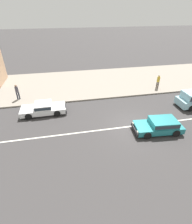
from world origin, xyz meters
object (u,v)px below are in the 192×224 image
object	(u,v)px
hatchback_teal_0	(160,125)
sedan_white_4	(43,108)
pedestrian_near_clock	(17,91)
pedestrian_mid_kerb	(158,81)

from	to	relation	value
hatchback_teal_0	sedan_white_4	distance (m)	10.54
sedan_white_4	pedestrian_near_clock	world-z (taller)	pedestrian_near_clock
hatchback_teal_0	pedestrian_mid_kerb	xyz separation A→B (m)	(3.98, 7.84, 0.54)
pedestrian_mid_kerb	sedan_white_4	bearing A→B (deg)	-167.07
hatchback_teal_0	sedan_white_4	size ratio (longest dim) A/B	0.95
hatchback_teal_0	pedestrian_near_clock	xyz separation A→B (m)	(-12.23, 8.04, 0.53)
sedan_white_4	pedestrian_near_clock	xyz separation A→B (m)	(-2.83, 3.28, 0.58)
hatchback_teal_0	pedestrian_mid_kerb	distance (m)	8.81
hatchback_teal_0	pedestrian_near_clock	world-z (taller)	pedestrian_near_clock
pedestrian_near_clock	pedestrian_mid_kerb	world-z (taller)	pedestrian_mid_kerb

